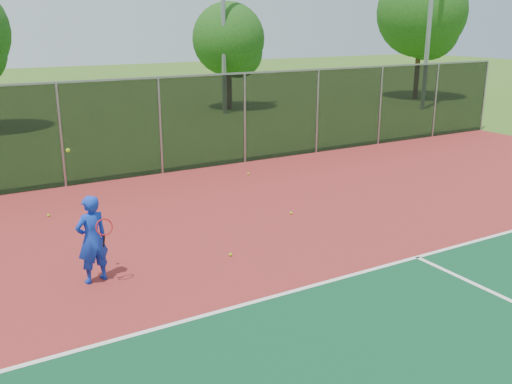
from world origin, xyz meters
TOP-DOWN VIEW (x-y plane):
  - ground at (0.00, 0.00)m, footprint 120.00×120.00m
  - court_apron at (0.00, 2.00)m, footprint 30.00×20.00m
  - fence_back at (0.00, 12.00)m, footprint 30.00×0.06m
  - tennis_player at (-3.96, 5.21)m, footprint 0.68×0.68m
  - practice_ball_0 at (1.29, 6.57)m, footprint 0.07×0.07m
  - practice_ball_1 at (-3.99, 9.44)m, footprint 0.07×0.07m
  - practice_ball_3 at (-1.25, 4.99)m, footprint 0.07×0.07m
  - practice_ball_4 at (2.25, 10.44)m, footprint 0.07×0.07m
  - tree_back_mid at (8.45, 23.29)m, footprint 3.88×3.88m
  - tree_back_right at (20.57, 21.32)m, footprint 5.37×5.37m

SIDE VIEW (x-z plane):
  - ground at x=0.00m, z-range 0.00..0.00m
  - court_apron at x=0.00m, z-range 0.00..0.02m
  - practice_ball_0 at x=1.29m, z-range 0.02..0.09m
  - practice_ball_1 at x=-3.99m, z-range 0.02..0.09m
  - practice_ball_3 at x=-1.25m, z-range 0.02..0.09m
  - practice_ball_4 at x=2.25m, z-range 0.02..0.09m
  - tennis_player at x=-3.96m, z-range -0.41..2.12m
  - fence_back at x=0.00m, z-range 0.05..3.08m
  - tree_back_mid at x=8.45m, z-range 0.72..6.42m
  - tree_back_right at x=20.57m, z-range 1.01..8.90m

